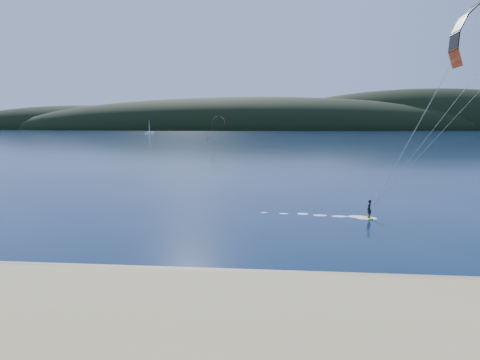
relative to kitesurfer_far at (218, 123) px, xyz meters
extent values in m
plane|color=#071935|center=(27.15, -196.66, -9.56)|extent=(1800.00, 1800.00, 0.00)
cube|color=olive|center=(27.15, -192.16, -9.51)|extent=(220.00, 2.50, 0.10)
ellipsoid|color=black|center=(-22.85, 523.34, -9.56)|extent=(840.00, 280.00, 110.00)
ellipsoid|color=black|center=(287.15, 563.34, -9.56)|extent=(600.00, 240.00, 140.00)
ellipsoid|color=black|center=(-352.85, 583.34, -9.56)|extent=(520.00, 220.00, 90.00)
cube|color=#B6F11C|center=(40.26, -175.32, -9.51)|extent=(0.53, 1.41, 0.08)
imported|color=black|center=(40.26, -175.32, -8.63)|extent=(0.45, 0.65, 1.70)
cylinder|color=gray|center=(44.96, -177.13, -1.30)|extent=(0.02, 0.02, 16.85)
cube|color=#B6F11C|center=(-6.41, 6.52, -9.51)|extent=(1.11, 1.25, 0.07)
imported|color=black|center=(-6.41, 6.52, -8.70)|extent=(0.94, 0.96, 1.56)
cylinder|color=gray|center=(-3.00, 3.05, -4.12)|extent=(0.02, 0.02, 12.42)
cube|color=white|center=(-101.61, 209.40, -8.99)|extent=(9.50, 5.63, 1.58)
cylinder|color=white|center=(-101.61, 209.40, -2.78)|extent=(0.23, 0.23, 12.42)
cube|color=white|center=(-101.55, 210.98, -2.78)|extent=(0.99, 2.81, 9.03)
cube|color=white|center=(-101.55, 207.59, -5.04)|extent=(0.77, 2.17, 5.65)
camera|label=1|loc=(31.93, -215.89, -0.74)|focal=32.01mm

